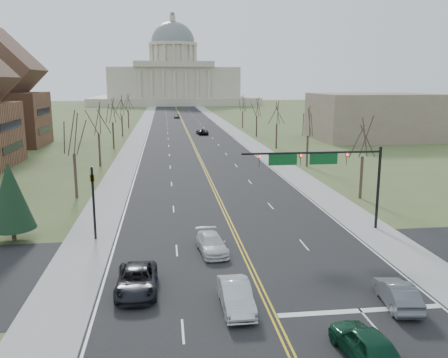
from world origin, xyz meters
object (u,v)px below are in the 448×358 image
object	(u,v)px
car_nb_outer_lead	(397,294)
car_far_nb	(202,132)
car_sb_inner_lead	(236,296)
car_far_sb	(177,116)
car_nb_inner_lead	(366,344)
car_sb_outer_lead	(137,280)
signal_mast	(323,165)
signal_left	(93,195)
car_sb_inner_second	(212,244)

from	to	relation	value
car_nb_outer_lead	car_far_nb	xyz separation A→B (m)	(-4.05, 90.30, -0.03)
car_nb_outer_lead	car_sb_inner_lead	size ratio (longest dim) A/B	0.95
car_far_nb	car_far_sb	bearing A→B (deg)	-91.34
car_nb_inner_lead	car_sb_outer_lead	size ratio (longest dim) A/B	0.90
car_nb_outer_lead	signal_mast	bearing A→B (deg)	-83.57
signal_left	car_sb_outer_lead	distance (m)	11.56
car_far_sb	car_nb_inner_lead	bearing A→B (deg)	-88.30
car_nb_outer_lead	car_sb_inner_lead	bearing A→B (deg)	2.37
signal_mast	car_far_nb	size ratio (longest dim) A/B	2.41
car_nb_inner_lead	car_far_nb	world-z (taller)	car_nb_inner_lead
car_sb_outer_lead	car_far_nb	bearing A→B (deg)	82.77
car_sb_inner_lead	car_sb_outer_lead	distance (m)	6.38
signal_mast	car_far_nb	world-z (taller)	signal_mast
car_nb_inner_lead	car_nb_outer_lead	world-z (taller)	car_nb_inner_lead
car_nb_inner_lead	car_far_nb	xyz separation A→B (m)	(-0.00, 95.30, -0.11)
signal_left	car_nb_inner_lead	size ratio (longest dim) A/B	1.26
car_nb_outer_lead	car_sb_outer_lead	distance (m)	15.35
car_nb_inner_lead	car_sb_inner_lead	xyz separation A→B (m)	(-5.19, 5.75, -0.04)
signal_mast	car_far_sb	distance (m)	129.20
signal_left	car_sb_outer_lead	bearing A→B (deg)	-69.55
car_nb_inner_lead	car_sb_inner_lead	size ratio (longest dim) A/B	1.02
car_sb_inner_second	signal_left	bearing A→B (deg)	149.05
signal_mast	car_sb_inner_lead	distance (m)	17.08
signal_mast	car_sb_inner_second	xyz separation A→B (m)	(-9.83, -4.23, -5.07)
car_sb_outer_lead	car_nb_inner_lead	bearing A→B (deg)	-38.70
car_nb_inner_lead	car_sb_inner_lead	distance (m)	7.75
signal_left	car_nb_outer_lead	world-z (taller)	signal_left
car_sb_inner_lead	car_far_sb	xyz separation A→B (m)	(0.49, 142.19, 0.04)
car_sb_outer_lead	car_far_nb	world-z (taller)	car_sb_outer_lead
signal_left	car_far_sb	bearing A→B (deg)	85.53
car_nb_inner_lead	car_far_sb	distance (m)	148.02
car_nb_inner_lead	car_sb_outer_lead	distance (m)	13.90
car_sb_inner_lead	car_sb_inner_second	xyz separation A→B (m)	(-0.46, 9.16, -0.09)
signal_mast	car_nb_inner_lead	distance (m)	20.21
signal_mast	car_sb_outer_lead	xyz separation A→B (m)	(-15.04, -10.46, -5.01)
car_nb_inner_lead	car_far_sb	size ratio (longest dim) A/B	1.00
car_sb_inner_second	car_far_nb	world-z (taller)	car_far_nb
car_nb_inner_lead	car_sb_inner_second	world-z (taller)	car_nb_inner_lead
car_nb_inner_lead	car_sb_inner_second	size ratio (longest dim) A/B	1.01
car_sb_inner_lead	car_far_nb	xyz separation A→B (m)	(5.19, 89.55, -0.07)
signal_left	car_far_sb	size ratio (longest dim) A/B	1.26
car_sb_outer_lead	car_far_nb	size ratio (longest dim) A/B	1.06
car_sb_outer_lead	signal_left	bearing A→B (deg)	110.36
car_nb_outer_lead	car_far_nb	bearing A→B (deg)	-80.45
car_sb_inner_lead	car_far_nb	world-z (taller)	car_sb_inner_lead
signal_mast	car_sb_inner_lead	xyz separation A→B (m)	(-9.37, -13.39, -4.98)
signal_left	car_sb_outer_lead	world-z (taller)	signal_left
signal_left	car_nb_inner_lead	distance (m)	24.35
signal_mast	car_far_nb	xyz separation A→B (m)	(-4.18, 76.16, -5.05)
signal_left	car_sb_inner_second	size ratio (longest dim) A/B	1.28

